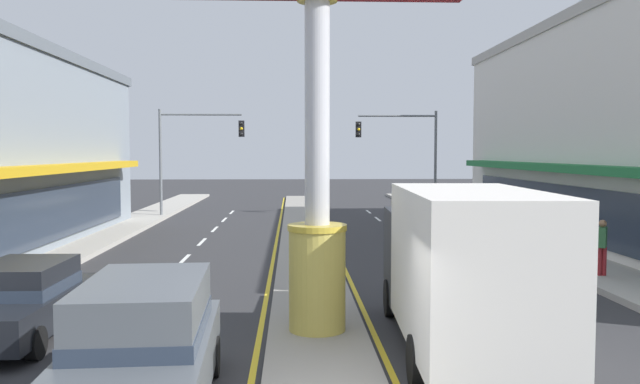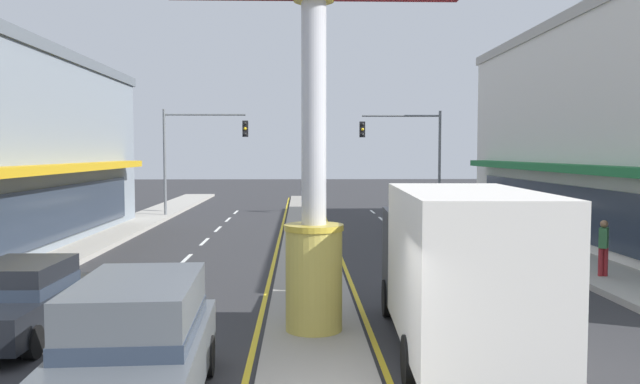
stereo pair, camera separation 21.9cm
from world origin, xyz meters
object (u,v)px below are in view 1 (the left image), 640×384
Objects in this scene: traffic_light_left_side at (191,144)px; sedan_near_left_lane at (23,300)px; box_truck_far_right_lane at (460,265)px; district_sign at (317,122)px; traffic_light_right_side at (406,144)px; suv_near_right_lane at (144,344)px; pedestrian_near_kerb at (602,244)px.

traffic_light_left_side is 1.44× the size of sedan_near_left_lane.
box_truck_far_right_lane is 8.70m from sedan_near_left_lane.
district_sign reaches higher than box_truck_far_right_lane.
traffic_light_right_side is 26.42m from box_truck_far_right_lane.
district_sign is at bearing 153.04° from box_truck_far_right_lane.
traffic_light_left_side is 12.51m from traffic_light_right_side.
suv_near_right_lane is at bearing -48.92° from sedan_near_left_lane.
district_sign is at bearing -104.16° from traffic_light_right_side.
box_truck_far_right_lane is (5.23, 2.32, 0.71)m from suv_near_right_lane.
traffic_light_left_side is at bearing -175.90° from traffic_light_right_side.
traffic_light_left_side is 23.96m from pedestrian_near_kerb.
district_sign is 25.50m from traffic_light_right_side.
suv_near_right_lane is (-2.66, -3.63, -3.38)m from district_sign.
traffic_light_left_side is (-6.24, 23.83, -0.12)m from district_sign.
traffic_light_right_side reaches higher than sedan_near_left_lane.
suv_near_right_lane is (-8.89, -28.36, -3.26)m from traffic_light_right_side.
district_sign is 3.93m from box_truck_far_right_lane.
sedan_near_left_lane is at bearing 178.57° from district_sign.
pedestrian_near_kerb is at bearing 38.38° from suv_near_right_lane.
pedestrian_near_kerb is at bearing -51.72° from traffic_light_left_side.
box_truck_far_right_lane is at bearing -132.25° from pedestrian_near_kerb.
district_sign reaches higher than traffic_light_left_side.
box_truck_far_right_lane is at bearing -98.00° from traffic_light_right_side.
sedan_near_left_lane is 2.66× the size of pedestrian_near_kerb.
traffic_light_right_side is 29.90m from suv_near_right_lane.
traffic_light_left_side is at bearing 109.32° from box_truck_far_right_lane.
sedan_near_left_lane is at bearing -160.75° from pedestrian_near_kerb.
traffic_light_right_side is 0.89× the size of box_truck_far_right_lane.
traffic_light_left_side is 27.89m from suv_near_right_lane.
traffic_light_right_side is (6.24, 24.73, -0.12)m from district_sign.
traffic_light_left_side is 0.89× the size of box_truck_far_right_lane.
suv_near_right_lane is 0.67× the size of box_truck_far_right_lane.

